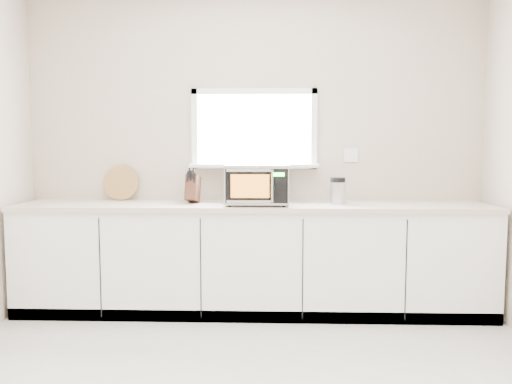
{
  "coord_description": "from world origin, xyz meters",
  "views": [
    {
      "loc": [
        0.16,
        -2.43,
        1.39
      ],
      "look_at": [
        0.03,
        1.55,
        1.03
      ],
      "focal_mm": 35.0,
      "sensor_mm": 36.0,
      "label": 1
    }
  ],
  "objects": [
    {
      "name": "back_wall",
      "position": [
        0.0,
        2.0,
        1.36
      ],
      "size": [
        4.0,
        0.17,
        2.7
      ],
      "color": "#C1AE99",
      "rests_on": "ground"
    },
    {
      "name": "cabinets",
      "position": [
        0.0,
        1.7,
        0.44
      ],
      "size": [
        3.92,
        0.6,
        0.88
      ],
      "primitive_type": "cube",
      "color": "white",
      "rests_on": "ground"
    },
    {
      "name": "countertop",
      "position": [
        0.0,
        1.69,
        0.9
      ],
      "size": [
        3.92,
        0.64,
        0.04
      ],
      "primitive_type": "cube",
      "color": "beige",
      "rests_on": "cabinets"
    },
    {
      "name": "microwave",
      "position": [
        0.04,
        1.62,
        1.09
      ],
      "size": [
        0.51,
        0.43,
        0.33
      ],
      "rotation": [
        0.0,
        0.0,
        0.0
      ],
      "color": "black",
      "rests_on": "countertop"
    },
    {
      "name": "knife_block",
      "position": [
        -0.51,
        1.73,
        1.05
      ],
      "size": [
        0.12,
        0.21,
        0.3
      ],
      "rotation": [
        0.0,
        0.0,
        -0.1
      ],
      "color": "#442218",
      "rests_on": "countertop"
    },
    {
      "name": "cutting_board",
      "position": [
        -1.18,
        1.94,
        1.07
      ],
      "size": [
        0.31,
        0.07,
        0.31
      ],
      "primitive_type": "cylinder",
      "rotation": [
        1.4,
        0.0,
        0.0
      ],
      "color": "#A5703F",
      "rests_on": "countertop"
    },
    {
      "name": "coffee_grinder",
      "position": [
        0.7,
        1.69,
        1.03
      ],
      "size": [
        0.16,
        0.16,
        0.22
      ],
      "rotation": [
        0.0,
        0.0,
        0.26
      ],
      "color": "#B6B8BE",
      "rests_on": "countertop"
    }
  ]
}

